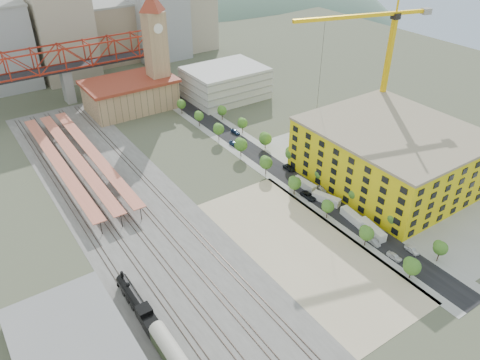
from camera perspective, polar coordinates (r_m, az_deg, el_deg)
ground at (r=150.59m, az=1.09°, el=-1.27°), size 400.00×400.00×0.00m
ballast_strip at (r=150.36m, az=-14.16°, el=-2.44°), size 36.00×165.00×0.06m
dirt_lot at (r=129.09m, az=7.75°, el=-8.23°), size 28.00×67.00×0.06m
street_asphalt at (r=168.95m, az=2.60°, el=2.76°), size 12.00×170.00×0.06m
sidewalk_west at (r=166.13m, az=1.08°, el=2.23°), size 3.00×170.00×0.04m
sidewalk_east at (r=171.91m, az=4.08°, el=3.26°), size 3.00×170.00×0.04m
construction_pad at (r=166.01m, az=18.01°, el=0.46°), size 50.00×90.00×0.06m
rail_tracks at (r=149.87m, az=-14.80°, el=-2.61°), size 26.56×160.00×0.18m
platform_canopies at (r=170.17m, az=-19.36°, el=2.57°), size 16.00×80.00×4.12m
station_hall at (r=210.66m, az=-13.19°, el=10.14°), size 38.00×24.00×13.10m
clock_tower at (r=206.59m, az=-10.31°, el=16.51°), size 12.00×12.00×52.00m
parking_garage at (r=217.46m, az=-1.79°, el=11.77°), size 34.00×26.00×14.00m
truss_bridge at (r=222.14m, az=-20.82°, el=13.42°), size 94.00×9.60×25.60m
construction_building at (r=159.33m, az=17.87°, el=3.01°), size 44.60×50.60×18.80m
warehouse at (r=108.58m, az=-19.81°, el=-18.45°), size 22.00×32.00×5.00m
street_trees at (r=162.19m, az=4.70°, el=1.30°), size 15.40×124.40×8.00m
skyline at (r=264.30m, az=-16.37°, el=17.89°), size 133.00×46.00×60.00m
distant_hills at (r=414.26m, az=-14.93°, el=8.08°), size 647.00×264.00×227.00m
locomotive at (r=112.73m, az=-12.28°, el=-14.71°), size 3.04×23.46×5.86m
tower_crane at (r=176.58m, az=16.82°, el=14.70°), size 49.61×16.24×54.66m
site_trailer_a at (r=137.11m, az=15.79°, el=-5.87°), size 3.85×9.81×2.61m
site_trailer_b at (r=140.74m, az=13.61°, el=-4.42°), size 3.35×9.27×2.48m
site_trailer_c at (r=146.85m, az=10.47°, el=-2.28°), size 5.00×9.21×2.44m
site_trailer_d at (r=152.89m, az=7.87°, el=-0.51°), size 2.93×8.81×2.37m
car_0 at (r=130.82m, az=18.29°, el=-8.83°), size 2.00×4.39×1.46m
car_1 at (r=133.93m, az=16.00°, el=-7.29°), size 1.62×4.18×1.36m
car_2 at (r=148.10m, az=8.35°, el=-1.93°), size 2.68×5.75×1.59m
car_3 at (r=176.41m, az=-0.69°, el=4.40°), size 2.48×5.00×1.40m
car_4 at (r=134.45m, az=20.23°, el=-7.98°), size 2.06×4.55×1.51m
car_5 at (r=152.21m, az=9.84°, el=-1.11°), size 1.64×4.03×1.30m
car_6 at (r=162.09m, az=6.02°, el=1.48°), size 2.37×5.01×1.38m
car_7 at (r=185.58m, az=-0.57°, el=5.88°), size 2.15×4.68×1.33m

